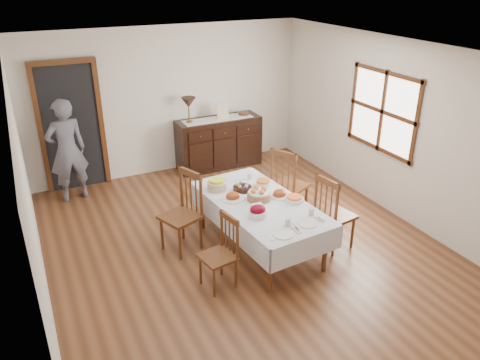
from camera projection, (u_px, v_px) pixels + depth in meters
name	position (u px, v px, depth m)	size (l,w,h in m)	color
ground	(243.00, 246.00, 6.40)	(6.00, 6.00, 0.00)	brown
room_shell	(219.00, 124.00, 6.00)	(5.02, 6.02, 2.65)	white
dining_table	(259.00, 207.00, 6.11)	(1.21, 2.13, 0.70)	silver
chair_left_near	(221.00, 252.00, 5.44)	(0.43, 0.43, 0.90)	#502A14
chair_left_far	(183.00, 211.00, 6.15)	(0.59, 0.59, 1.09)	#502A14
chair_right_near	(332.00, 212.00, 6.15)	(0.51, 0.51, 1.06)	#502A14
chair_right_far	(288.00, 183.00, 6.92)	(0.62, 0.62, 1.11)	#502A14
sideboard	(219.00, 143.00, 8.76)	(1.57, 0.57, 0.94)	black
person	(67.00, 147.00, 7.33)	(0.56, 0.36, 1.79)	#565562
bread_basket	(259.00, 195.00, 6.09)	(0.30, 0.30, 0.17)	brown
egg_basket	(242.00, 188.00, 6.36)	(0.26, 0.26, 0.11)	black
ham_platter_a	(233.00, 197.00, 6.13)	(0.31, 0.31, 0.11)	silver
ham_platter_b	(280.00, 194.00, 6.20)	(0.28, 0.28, 0.11)	silver
beet_bowl	(258.00, 211.00, 5.68)	(0.22, 0.22, 0.15)	silver
carrot_bowl	(263.00, 183.00, 6.47)	(0.20, 0.20, 0.09)	silver
pineapple_bowl	(217.00, 185.00, 6.37)	(0.26, 0.26, 0.15)	tan
casserole_dish	(294.00, 199.00, 6.07)	(0.25, 0.25, 0.07)	silver
butter_dish	(257.00, 207.00, 5.86)	(0.15, 0.10, 0.07)	silver
setting_left	(284.00, 230.00, 5.38)	(0.43, 0.31, 0.10)	silver
setting_right	(308.00, 219.00, 5.60)	(0.43, 0.31, 0.10)	silver
glass_far_a	(224.00, 181.00, 6.51)	(0.06, 0.06, 0.10)	silver
glass_far_b	(250.00, 176.00, 6.70)	(0.07, 0.07, 0.09)	silver
runner	(218.00, 119.00, 8.53)	(1.30, 0.35, 0.01)	silver
table_lamp	(188.00, 103.00, 8.20)	(0.26, 0.26, 0.46)	brown
picture_frame	(223.00, 112.00, 8.47)	(0.22, 0.08, 0.28)	#C7B790
deco_bowl	(244.00, 114.00, 8.75)	(0.20, 0.20, 0.06)	#502A14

